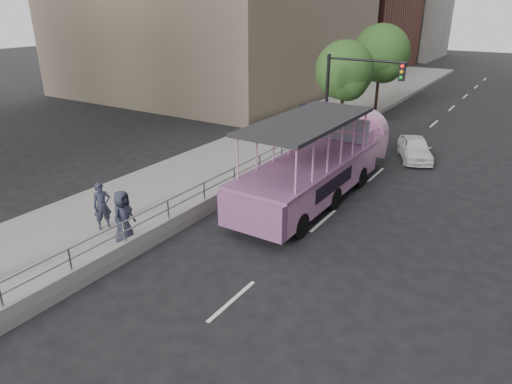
{
  "coord_description": "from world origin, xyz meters",
  "views": [
    {
      "loc": [
        7.23,
        -10.52,
        7.62
      ],
      "look_at": [
        -0.73,
        1.95,
        1.51
      ],
      "focal_mm": 32.0,
      "sensor_mm": 36.0,
      "label": 1
    }
  ],
  "objects": [
    {
      "name": "sidewalk",
      "position": [
        -5.75,
        10.0,
        0.15
      ],
      "size": [
        5.5,
        80.0,
        0.3
      ],
      "primitive_type": "cube",
      "color": "#969691",
      "rests_on": "ground"
    },
    {
      "name": "street_tree_far",
      "position": [
        -3.1,
        21.93,
        4.31
      ],
      "size": [
        3.97,
        3.97,
        6.45
      ],
      "color": "#382419",
      "rests_on": "ground"
    },
    {
      "name": "traffic_signal",
      "position": [
        -1.7,
        12.5,
        3.5
      ],
      "size": [
        4.2,
        0.32,
        5.2
      ],
      "color": "black",
      "rests_on": "ground"
    },
    {
      "name": "pedestrian_near",
      "position": [
        -5.02,
        -1.25,
        1.15
      ],
      "size": [
        0.63,
        0.73,
        1.69
      ],
      "primitive_type": "imported",
      "rotation": [
        0.0,
        0.0,
        1.12
      ],
      "color": "#2A2D3E",
      "rests_on": "sidewalk"
    },
    {
      "name": "kerb_wall",
      "position": [
        -3.12,
        2.0,
        0.48
      ],
      "size": [
        0.24,
        30.0,
        0.36
      ],
      "primitive_type": "cube",
      "color": "#A8A8A3",
      "rests_on": "sidewalk"
    },
    {
      "name": "street_tree_near",
      "position": [
        -3.3,
        15.93,
        3.82
      ],
      "size": [
        3.52,
        3.52,
        5.72
      ],
      "color": "#382419",
      "rests_on": "ground"
    },
    {
      "name": "guardrail",
      "position": [
        -3.12,
        2.0,
        1.14
      ],
      "size": [
        0.07,
        22.0,
        0.71
      ],
      "color": "#B0B0B5",
      "rests_on": "kerb_wall"
    },
    {
      "name": "pedestrian_far",
      "position": [
        -3.64,
        -1.54,
        1.2
      ],
      "size": [
        0.71,
        0.96,
        1.81
      ],
      "primitive_type": "imported",
      "rotation": [
        0.0,
        0.0,
        1.73
      ],
      "color": "#2A2D3E",
      "rests_on": "sidewalk"
    },
    {
      "name": "parking_sign",
      "position": [
        -3.0,
        10.0,
        1.85
      ],
      "size": [
        0.16,
        0.66,
        2.97
      ],
      "color": "black",
      "rests_on": "ground"
    },
    {
      "name": "duck_boat",
      "position": [
        -0.29,
        6.45,
        1.32
      ],
      "size": [
        2.79,
        10.75,
        3.56
      ],
      "color": "black",
      "rests_on": "ground"
    },
    {
      "name": "car",
      "position": [
        1.91,
        13.35,
        0.61
      ],
      "size": [
        2.82,
        3.86,
        1.22
      ],
      "primitive_type": "imported",
      "rotation": [
        0.0,
        0.0,
        0.43
      ],
      "color": "white",
      "rests_on": "ground"
    },
    {
      "name": "ground",
      "position": [
        0.0,
        0.0,
        0.0
      ],
      "size": [
        160.0,
        160.0,
        0.0
      ],
      "primitive_type": "plane",
      "color": "black"
    }
  ]
}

